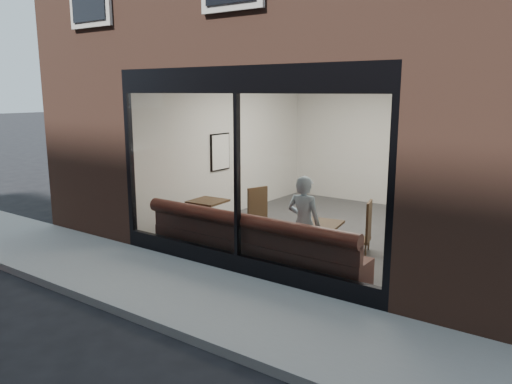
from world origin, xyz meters
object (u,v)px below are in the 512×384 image
Objects in this scene: person at (304,224)px; cafe_table_right at (321,224)px; cafe_table_left at (208,201)px; cafe_chair_right at (357,239)px; banquette at (253,252)px; cafe_chair_left at (252,220)px.

person reaches higher than cafe_table_right.
cafe_table_left is 1.44× the size of cafe_chair_right.
cafe_table_left reaches higher than banquette.
cafe_chair_left is (-2.18, 1.11, -0.50)m from cafe_table_right.
cafe_chair_left is (-1.22, 1.68, 0.01)m from banquette.
cafe_table_left is at bearing 86.30° from cafe_chair_left.
banquette is 1.87m from cafe_table_left.
cafe_table_left is (-1.62, 0.76, 0.52)m from banquette.
banquette is 6.31× the size of cafe_table_left.
cafe_table_left is at bearing 3.01° from cafe_chair_right.
person is 0.32m from cafe_table_right.
cafe_table_right is 2.50m from cafe_chair_left.
cafe_chair_right is at bearing 55.58° from banquette.
person is (0.78, 0.31, 0.55)m from banquette.
cafe_chair_right is (0.16, 1.06, -0.50)m from cafe_table_right.
cafe_table_left is 1.35× the size of cafe_chair_left.
person is 2.43× the size of cafe_table_left.
banquette reaches higher than cafe_chair_left.
cafe_table_left is at bearing 154.86° from banquette.
cafe_chair_left reaches higher than cafe_chair_right.
cafe_chair_left is at bearing 66.46° from cafe_table_left.
banquette is 1.98m from cafe_chair_right.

